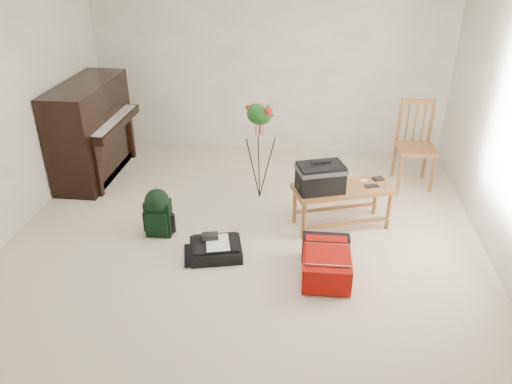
# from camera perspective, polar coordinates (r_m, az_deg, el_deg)

# --- Properties ---
(floor) EXTENTS (5.00, 5.50, 0.01)m
(floor) POSITION_cam_1_polar(r_m,az_deg,el_deg) (5.18, -1.69, -6.77)
(floor) COLOR beige
(floor) RESTS_ON ground
(wall_back) EXTENTS (5.00, 0.04, 2.50)m
(wall_back) POSITION_cam_1_polar(r_m,az_deg,el_deg) (7.20, 1.42, 14.25)
(wall_back) COLOR white
(wall_back) RESTS_ON floor
(piano) EXTENTS (0.71, 1.50, 1.25)m
(piano) POSITION_cam_1_polar(r_m,az_deg,el_deg) (6.88, -18.18, 6.53)
(piano) COLOR black
(piano) RESTS_ON floor
(bench) EXTENTS (1.15, 0.75, 0.83)m
(bench) POSITION_cam_1_polar(r_m,az_deg,el_deg) (5.38, 8.03, 1.56)
(bench) COLOR #965E31
(bench) RESTS_ON floor
(dining_chair) EXTENTS (0.49, 0.49, 1.08)m
(dining_chair) POSITION_cam_1_polar(r_m,az_deg,el_deg) (6.64, 17.77, 5.10)
(dining_chair) COLOR #965E31
(dining_chair) RESTS_ON floor
(red_suitcase) EXTENTS (0.47, 0.67, 0.28)m
(red_suitcase) POSITION_cam_1_polar(r_m,az_deg,el_deg) (4.85, 8.01, -7.64)
(red_suitcase) COLOR #AF1007
(red_suitcase) RESTS_ON floor
(black_duffel) EXTENTS (0.60, 0.53, 0.22)m
(black_duffel) POSITION_cam_1_polar(r_m,az_deg,el_deg) (5.10, -4.63, -6.47)
(black_duffel) COLOR black
(black_duffel) RESTS_ON floor
(green_backpack) EXTENTS (0.28, 0.26, 0.54)m
(green_backpack) POSITION_cam_1_polar(r_m,az_deg,el_deg) (5.40, -11.16, -2.09)
(green_backpack) COLOR black
(green_backpack) RESTS_ON floor
(flower_stand) EXTENTS (0.49, 0.49, 1.25)m
(flower_stand) POSITION_cam_1_polar(r_m,az_deg,el_deg) (5.94, 0.42, 4.71)
(flower_stand) COLOR black
(flower_stand) RESTS_ON floor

